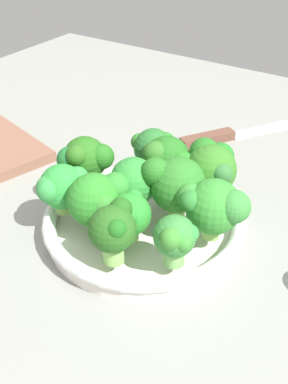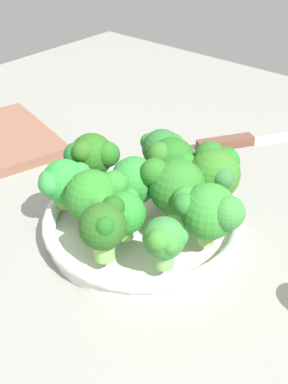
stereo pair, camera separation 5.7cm
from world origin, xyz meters
TOP-DOWN VIEW (x-y plane):
  - ground_plane at (0.00, 0.00)cm, footprint 130.00×130.00cm
  - bowl at (1.27, 2.48)cm, footprint 24.96×24.96cm
  - broccoli_floret_0 at (6.30, 9.88)cm, footprint 6.93×7.19cm
  - broccoli_floret_1 at (4.54, 3.95)cm, footprint 7.15×6.63cm
  - broccoli_floret_2 at (2.69, -2.52)cm, footprint 4.84×5.10cm
  - broccoli_floret_3 at (0.05, 2.22)cm, footprint 6.18×5.79cm
  - broccoli_floret_4 at (3.38, -6.41)cm, footprint 5.03×5.66cm
  - broccoli_floret_5 at (0.74, 8.38)cm, footprint 7.23×6.20cm
  - broccoli_floret_6 at (-3.04, 11.20)cm, footprint 5.98×5.37cm
  - broccoli_floret_7 at (10.19, 2.65)cm, footprint 8.18×6.27cm
  - broccoli_floret_8 at (-7.01, -2.77)cm, footprint 5.50×6.46cm
  - broccoli_floret_9 at (-1.52, -2.76)cm, footprint 6.87×7.09cm
  - broccoli_floret_10 at (-8.29, 3.15)cm, footprint 6.68×6.27cm
  - broccoli_floret_11 at (9.02, -3.40)cm, footprint 4.62×4.87cm
  - knife at (-0.49, 32.18)cm, footprint 16.27×23.75cm

SIDE VIEW (x-z plane):
  - ground_plane at x=0.00cm, z-range -2.50..0.00cm
  - knife at x=-0.49cm, z-range -0.20..1.30cm
  - bowl at x=1.27cm, z-range 0.03..3.11cm
  - broccoli_floret_2 at x=2.69cm, z-range 3.58..9.37cm
  - broccoli_floret_11 at x=9.02cm, z-range 3.65..9.50cm
  - broccoli_floret_8 at x=-7.01cm, z-range 3.55..9.83cm
  - broccoli_floret_6 at x=-3.04cm, z-range 3.52..9.88cm
  - broccoli_floret_9 at x=-1.52cm, z-range 3.52..10.47cm
  - broccoli_floret_10 at x=-8.29cm, z-range 3.79..10.72cm
  - broccoli_floret_3 at x=0.05cm, z-range 3.70..10.83cm
  - broccoli_floret_4 at x=3.38cm, z-range 3.90..10.68cm
  - broccoli_floret_7 at x=10.19cm, z-range 3.80..11.13cm
  - broccoli_floret_5 at x=0.74cm, z-range 3.84..11.20cm
  - broccoli_floret_0 at x=6.30cm, z-range 3.82..11.28cm
  - broccoli_floret_1 at x=4.54cm, z-range 3.72..11.67cm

